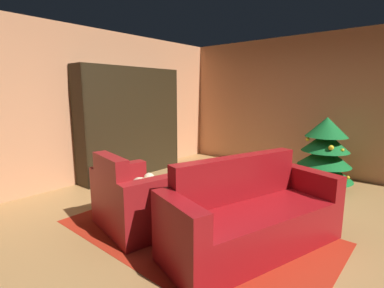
{
  "coord_description": "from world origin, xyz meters",
  "views": [
    {
      "loc": [
        1.79,
        -2.8,
        1.59
      ],
      "look_at": [
        -0.49,
        -0.14,
        0.95
      ],
      "focal_mm": 26.94,
      "sensor_mm": 36.0,
      "label": 1
    }
  ],
  "objects_px": {
    "bookshelf_unit": "(138,121)",
    "book_stack_on_table": "(194,190)",
    "armchair_red": "(132,202)",
    "bottle_on_table": "(186,183)",
    "decorated_tree": "(325,153)",
    "coffee_table": "(192,201)",
    "couch_red": "(251,218)"
  },
  "relations": [
    {
      "from": "couch_red",
      "to": "bottle_on_table",
      "type": "distance_m",
      "value": 0.83
    },
    {
      "from": "bookshelf_unit",
      "to": "bottle_on_table",
      "type": "bearing_deg",
      "value": -27.01
    },
    {
      "from": "bottle_on_table",
      "to": "coffee_table",
      "type": "bearing_deg",
      "value": -26.76
    },
    {
      "from": "armchair_red",
      "to": "decorated_tree",
      "type": "xyz_separation_m",
      "value": [
        1.24,
        2.99,
        0.27
      ]
    },
    {
      "from": "armchair_red",
      "to": "bottle_on_table",
      "type": "relative_size",
      "value": 3.95
    },
    {
      "from": "decorated_tree",
      "to": "book_stack_on_table",
      "type": "bearing_deg",
      "value": -103.79
    },
    {
      "from": "armchair_red",
      "to": "book_stack_on_table",
      "type": "distance_m",
      "value": 0.74
    },
    {
      "from": "couch_red",
      "to": "decorated_tree",
      "type": "xyz_separation_m",
      "value": [
        -0.02,
        2.46,
        0.28
      ]
    },
    {
      "from": "bottle_on_table",
      "to": "armchair_red",
      "type": "bearing_deg",
      "value": -138.44
    },
    {
      "from": "armchair_red",
      "to": "bottle_on_table",
      "type": "height_order",
      "value": "armchair_red"
    },
    {
      "from": "bookshelf_unit",
      "to": "coffee_table",
      "type": "distance_m",
      "value": 2.82
    },
    {
      "from": "coffee_table",
      "to": "bottle_on_table",
      "type": "xyz_separation_m",
      "value": [
        -0.16,
        0.08,
        0.15
      ]
    },
    {
      "from": "couch_red",
      "to": "decorated_tree",
      "type": "distance_m",
      "value": 2.47
    },
    {
      "from": "coffee_table",
      "to": "armchair_red",
      "type": "bearing_deg",
      "value": -152.21
    },
    {
      "from": "armchair_red",
      "to": "coffee_table",
      "type": "relative_size",
      "value": 1.63
    },
    {
      "from": "armchair_red",
      "to": "bottle_on_table",
      "type": "bearing_deg",
      "value": 41.56
    },
    {
      "from": "book_stack_on_table",
      "to": "coffee_table",
      "type": "bearing_deg",
      "value": -63.91
    },
    {
      "from": "coffee_table",
      "to": "book_stack_on_table",
      "type": "distance_m",
      "value": 0.12
    },
    {
      "from": "bookshelf_unit",
      "to": "decorated_tree",
      "type": "distance_m",
      "value": 3.39
    },
    {
      "from": "armchair_red",
      "to": "coffee_table",
      "type": "distance_m",
      "value": 0.72
    },
    {
      "from": "bookshelf_unit",
      "to": "coffee_table",
      "type": "relative_size",
      "value": 3.2
    },
    {
      "from": "bookshelf_unit",
      "to": "couch_red",
      "type": "xyz_separation_m",
      "value": [
        3.07,
        -1.04,
        -0.71
      ]
    },
    {
      "from": "armchair_red",
      "to": "couch_red",
      "type": "xyz_separation_m",
      "value": [
        1.26,
        0.54,
        -0.01
      ]
    },
    {
      "from": "armchair_red",
      "to": "decorated_tree",
      "type": "distance_m",
      "value": 3.25
    },
    {
      "from": "book_stack_on_table",
      "to": "couch_red",
      "type": "bearing_deg",
      "value": 11.93
    },
    {
      "from": "couch_red",
      "to": "bottle_on_table",
      "type": "relative_size",
      "value": 7.5
    },
    {
      "from": "bookshelf_unit",
      "to": "book_stack_on_table",
      "type": "xyz_separation_m",
      "value": [
        2.41,
        -1.18,
        -0.53
      ]
    },
    {
      "from": "bookshelf_unit",
      "to": "book_stack_on_table",
      "type": "relative_size",
      "value": 9.52
    },
    {
      "from": "bookshelf_unit",
      "to": "bottle_on_table",
      "type": "xyz_separation_m",
      "value": [
        2.28,
        -1.16,
        -0.48
      ]
    },
    {
      "from": "book_stack_on_table",
      "to": "bookshelf_unit",
      "type": "bearing_deg",
      "value": 153.92
    },
    {
      "from": "book_stack_on_table",
      "to": "decorated_tree",
      "type": "height_order",
      "value": "decorated_tree"
    },
    {
      "from": "couch_red",
      "to": "coffee_table",
      "type": "distance_m",
      "value": 0.66
    }
  ]
}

